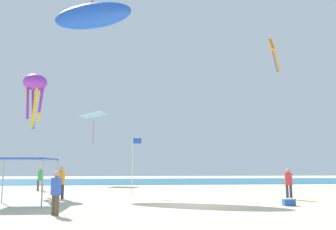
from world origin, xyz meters
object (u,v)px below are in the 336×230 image
object	(u,v)px
person_rightmost	(61,180)
kite_octopus_purple	(35,85)
cooler_box	(289,202)
kite_parafoil_orange	(275,56)
kite_inflatable_blue	(92,16)
banner_flag	(133,161)
kite_diamond_white	(94,117)
person_central	(56,189)
person_near_tent	(41,177)
person_leftmost	(289,181)
canopy_tent	(22,161)

from	to	relation	value
person_rightmost	kite_octopus_purple	bearing A→B (deg)	-110.54
cooler_box	kite_parafoil_orange	bearing A→B (deg)	67.94
cooler_box	kite_inflatable_blue	world-z (taller)	kite_inflatable_blue
banner_flag	kite_diamond_white	bearing A→B (deg)	105.64
person_central	kite_octopus_purple	size ratio (longest dim) A/B	0.43
person_near_tent	kite_parafoil_orange	world-z (taller)	kite_parafoil_orange
person_central	kite_inflatable_blue	distance (m)	21.78
person_leftmost	cooler_box	xyz separation A→B (m)	(-1.44, -3.10, -0.87)
person_central	cooler_box	xyz separation A→B (m)	(10.62, 2.53, -0.83)
person_leftmost	person_central	distance (m)	13.31
canopy_tent	banner_flag	bearing A→B (deg)	42.11
person_central	person_rightmost	xyz separation A→B (m)	(-1.26, 6.97, 0.10)
kite_inflatable_blue	person_rightmost	bearing A→B (deg)	111.61
canopy_tent	kite_parafoil_orange	bearing A→B (deg)	39.22
person_leftmost	kite_diamond_white	world-z (taller)	kite_diamond_white
kite_parafoil_orange	kite_octopus_purple	world-z (taller)	kite_parafoil_orange
kite_parafoil_orange	kite_diamond_white	size ratio (longest dim) A/B	1.17
banner_flag	kite_diamond_white	distance (m)	18.13
kite_parafoil_orange	cooler_box	bearing A→B (deg)	-172.46
kite_parafoil_orange	kite_inflatable_blue	bearing A→B (deg)	132.56
person_leftmost	kite_inflatable_blue	world-z (taller)	kite_inflatable_blue
person_rightmost	kite_parafoil_orange	distance (m)	26.64
person_rightmost	kite_inflatable_blue	size ratio (longest dim) A/B	0.23
canopy_tent	cooler_box	xyz separation A→B (m)	(13.16, -1.31, -2.01)
person_near_tent	cooler_box	xyz separation A→B (m)	(14.97, -11.81, -0.91)
person_rightmost	banner_flag	size ratio (longest dim) A/B	0.50
canopy_tent	banner_flag	size ratio (longest dim) A/B	0.81
person_central	kite_inflatable_blue	xyz separation A→B (m)	(-1.04, 16.17, 14.55)
banner_flag	kite_inflatable_blue	bearing A→B (deg)	118.64
person_near_tent	banner_flag	size ratio (longest dim) A/B	0.49
kite_octopus_purple	person_central	bearing A→B (deg)	-60.60
cooler_box	kite_parafoil_orange	size ratio (longest dim) A/B	0.13
kite_octopus_purple	person_near_tent	bearing A→B (deg)	98.53
person_near_tent	kite_inflatable_blue	size ratio (longest dim) A/B	0.23
person_leftmost	person_rightmost	size ratio (longest dim) A/B	0.95
person_leftmost	cooler_box	distance (m)	3.53
person_central	banner_flag	size ratio (longest dim) A/B	0.46
banner_flag	kite_octopus_purple	world-z (taller)	kite_octopus_purple
banner_flag	kite_parafoil_orange	distance (m)	22.15
kite_parafoil_orange	kite_diamond_white	distance (m)	21.15
person_near_tent	banner_flag	distance (m)	9.25
person_near_tent	kite_parafoil_orange	bearing A→B (deg)	0.92
person_leftmost	person_near_tent	bearing A→B (deg)	125.64
cooler_box	kite_inflatable_blue	xyz separation A→B (m)	(-11.66, 13.64, 15.38)
banner_flag	cooler_box	world-z (taller)	banner_flag
kite_diamond_white	cooler_box	bearing A→B (deg)	45.57
person_near_tent	cooler_box	size ratio (longest dim) A/B	3.25
person_leftmost	banner_flag	bearing A→B (deg)	134.29
banner_flag	kite_diamond_white	size ratio (longest dim) A/B	1.04
person_rightmost	banner_flag	bearing A→B (deg)	148.59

